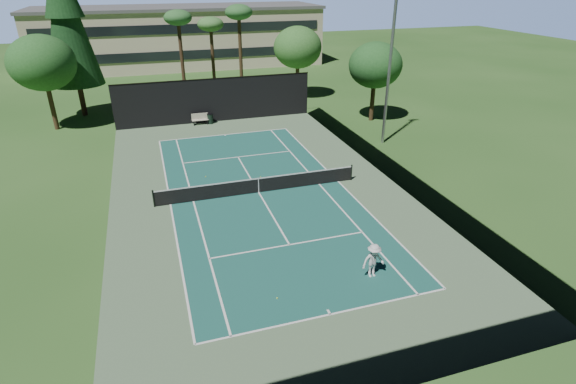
# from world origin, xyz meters

# --- Properties ---
(ground) EXTENTS (160.00, 160.00, 0.00)m
(ground) POSITION_xyz_m (0.00, 0.00, 0.00)
(ground) COLOR #2C5620
(ground) RESTS_ON ground
(apron_slab) EXTENTS (18.00, 32.00, 0.01)m
(apron_slab) POSITION_xyz_m (0.00, 0.00, 0.01)
(apron_slab) COLOR #567451
(apron_slab) RESTS_ON ground
(court_surface) EXTENTS (10.97, 23.77, 0.01)m
(court_surface) POSITION_xyz_m (0.00, 0.00, 0.01)
(court_surface) COLOR #1B564D
(court_surface) RESTS_ON ground
(court_lines) EXTENTS (11.07, 23.87, 0.01)m
(court_lines) POSITION_xyz_m (0.00, 0.00, 0.02)
(court_lines) COLOR white
(court_lines) RESTS_ON ground
(tennis_net) EXTENTS (12.90, 0.10, 1.10)m
(tennis_net) POSITION_xyz_m (0.00, 0.00, 0.56)
(tennis_net) COLOR black
(tennis_net) RESTS_ON ground
(fence) EXTENTS (18.04, 32.05, 4.03)m
(fence) POSITION_xyz_m (0.00, 0.06, 2.01)
(fence) COLOR black
(fence) RESTS_ON ground
(player) EXTENTS (1.11, 0.67, 1.69)m
(player) POSITION_xyz_m (2.83, -10.04, 0.85)
(player) COLOR silver
(player) RESTS_ON ground
(tennis_ball_a) EXTENTS (0.07, 0.07, 0.07)m
(tennis_ball_a) POSITION_xyz_m (-1.79, -10.26, 0.03)
(tennis_ball_a) COLOR #D2F537
(tennis_ball_a) RESTS_ON ground
(tennis_ball_b) EXTENTS (0.07, 0.07, 0.07)m
(tennis_ball_b) POSITION_xyz_m (-3.71, 0.92, 0.03)
(tennis_ball_b) COLOR #C1D530
(tennis_ball_b) RESTS_ON ground
(tennis_ball_c) EXTENTS (0.07, 0.07, 0.07)m
(tennis_ball_c) POSITION_xyz_m (0.69, 2.27, 0.03)
(tennis_ball_c) COLOR #CFE534
(tennis_ball_c) RESTS_ON ground
(tennis_ball_d) EXTENTS (0.08, 0.08, 0.08)m
(tennis_ball_d) POSITION_xyz_m (-2.88, 3.43, 0.04)
(tennis_ball_d) COLOR #CAD630
(tennis_ball_d) RESTS_ON ground
(park_bench) EXTENTS (1.50, 0.45, 1.02)m
(park_bench) POSITION_xyz_m (-1.61, 15.51, 0.55)
(park_bench) COLOR beige
(park_bench) RESTS_ON ground
(trash_bin) EXTENTS (0.56, 0.56, 0.95)m
(trash_bin) POSITION_xyz_m (-0.68, 15.46, 0.48)
(trash_bin) COLOR black
(trash_bin) RESTS_ON ground
(pine_tree) EXTENTS (4.80, 4.80, 15.00)m
(pine_tree) POSITION_xyz_m (-12.00, 22.00, 9.55)
(pine_tree) COLOR #3F271B
(pine_tree) RESTS_ON ground
(palm_a) EXTENTS (2.80, 2.80, 9.32)m
(palm_a) POSITION_xyz_m (-2.00, 24.00, 8.19)
(palm_a) COLOR #402A1B
(palm_a) RESTS_ON ground
(palm_b) EXTENTS (2.80, 2.80, 8.42)m
(palm_b) POSITION_xyz_m (1.50, 26.00, 7.36)
(palm_b) COLOR #402B1B
(palm_b) RESTS_ON ground
(palm_c) EXTENTS (2.80, 2.80, 9.77)m
(palm_c) POSITION_xyz_m (4.00, 23.00, 8.60)
(palm_c) COLOR #402F1B
(palm_c) RESTS_ON ground
(decid_tree_a) EXTENTS (5.12, 5.12, 7.62)m
(decid_tree_a) POSITION_xyz_m (10.00, 22.00, 5.42)
(decid_tree_a) COLOR #4B3720
(decid_tree_a) RESTS_ON ground
(decid_tree_b) EXTENTS (4.80, 4.80, 7.14)m
(decid_tree_b) POSITION_xyz_m (14.00, 12.00, 5.08)
(decid_tree_b) COLOR #432F1D
(decid_tree_b) RESTS_ON ground
(decid_tree_c) EXTENTS (5.44, 5.44, 8.09)m
(decid_tree_c) POSITION_xyz_m (-14.00, 18.00, 5.76)
(decid_tree_c) COLOR #4D3421
(decid_tree_c) RESTS_ON ground
(campus_building) EXTENTS (40.50, 12.50, 8.30)m
(campus_building) POSITION_xyz_m (0.00, 45.98, 4.21)
(campus_building) COLOR beige
(campus_building) RESTS_ON ground
(light_pole) EXTENTS (0.90, 0.25, 12.22)m
(light_pole) POSITION_xyz_m (12.00, 6.00, 6.46)
(light_pole) COLOR #96989E
(light_pole) RESTS_ON ground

